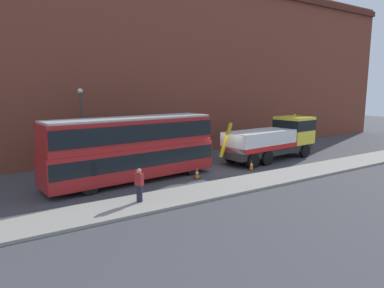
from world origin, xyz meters
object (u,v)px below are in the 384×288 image
Objects in this scene: recovery_tow_truck at (274,138)px; double_decker_bus at (133,146)px; traffic_cone_midway at (251,165)px; traffic_cone_near_bus at (197,173)px; street_lamp at (82,122)px; pedestrian_onlooker at (139,186)px.

double_decker_bus reaches higher than recovery_tow_truck.
traffic_cone_near_bus is at bearing 178.41° from traffic_cone_midway.
double_decker_bus is at bearing 167.86° from traffic_cone_midway.
street_lamp reaches higher than traffic_cone_near_bus.
traffic_cone_near_bus is at bearing -1.45° from pedestrian_onlooker.
street_lamp is at bearing 105.45° from double_decker_bus.
pedestrian_onlooker is 2.38× the size of traffic_cone_midway.
pedestrian_onlooker is 2.38× the size of traffic_cone_near_bus.
traffic_cone_near_bus is 4.64m from traffic_cone_midway.
traffic_cone_midway is 0.12× the size of street_lamp.
double_decker_bus reaches higher than traffic_cone_midway.
pedestrian_onlooker is at bearing -168.15° from recovery_tow_truck.
street_lamp is (-1.83, 4.78, 1.24)m from double_decker_bus.
pedestrian_onlooker reaches higher than traffic_cone_midway.
double_decker_bus is 15.54× the size of traffic_cone_midway.
traffic_cone_midway is at bearing -161.39° from recovery_tow_truck.
recovery_tow_truck is at bearing 11.08° from traffic_cone_near_bus.
recovery_tow_truck reaches higher than traffic_cone_near_bus.
street_lamp reaches higher than recovery_tow_truck.
recovery_tow_truck is 14.21× the size of traffic_cone_midway.
traffic_cone_near_bus is 1.00× the size of traffic_cone_midway.
traffic_cone_near_bus is (3.72, -1.67, -1.89)m from double_decker_bus.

